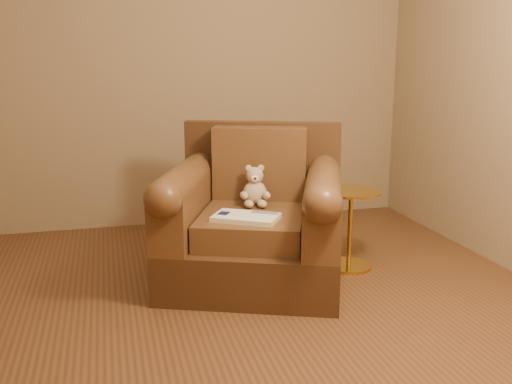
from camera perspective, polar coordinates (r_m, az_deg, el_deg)
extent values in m
plane|color=brown|center=(3.24, -2.53, -12.55)|extent=(4.00, 4.00, 0.00)
cube|color=#8C7556|center=(4.89, -7.84, 12.41)|extent=(4.00, 0.02, 2.70)
cube|color=#8C7556|center=(1.05, 21.04, 9.25)|extent=(4.00, 0.02, 2.70)
cube|color=#412815|center=(3.72, -0.22, -6.53)|extent=(1.40, 1.37, 0.30)
cube|color=#412815|center=(4.03, 0.63, 2.26)|extent=(1.05, 0.51, 0.68)
cube|color=brown|center=(3.59, -0.33, -3.30)|extent=(0.87, 0.94, 0.16)
cube|color=brown|center=(3.88, 0.39, 2.90)|extent=(0.65, 0.40, 0.49)
cube|color=brown|center=(3.65, -7.14, -1.64)|extent=(0.55, 0.94, 0.35)
cube|color=brown|center=(3.54, 6.68, -2.10)|extent=(0.55, 0.94, 0.35)
cylinder|color=brown|center=(3.61, -7.21, 1.04)|extent=(0.55, 0.94, 0.22)
cylinder|color=brown|center=(3.50, 6.76, 0.66)|extent=(0.55, 0.94, 0.22)
ellipsoid|color=tan|center=(3.75, -0.12, -0.11)|extent=(0.16, 0.14, 0.16)
sphere|color=tan|center=(3.74, -0.13, 1.65)|extent=(0.11, 0.11, 0.11)
ellipsoid|color=tan|center=(3.73, -0.75, 2.39)|extent=(0.05, 0.03, 0.05)
ellipsoid|color=tan|center=(3.73, 0.49, 2.40)|extent=(0.05, 0.03, 0.05)
ellipsoid|color=beige|center=(3.68, -0.10, 1.33)|extent=(0.05, 0.04, 0.05)
sphere|color=black|center=(3.66, -0.09, 1.36)|extent=(0.02, 0.02, 0.02)
ellipsoid|color=tan|center=(3.69, -1.21, -0.35)|extent=(0.05, 0.10, 0.05)
ellipsoid|color=tan|center=(3.69, 1.04, -0.33)|extent=(0.05, 0.10, 0.05)
ellipsoid|color=tan|center=(3.67, -0.73, -1.20)|extent=(0.06, 0.10, 0.05)
ellipsoid|color=tan|center=(3.67, 0.59, -1.19)|extent=(0.06, 0.10, 0.05)
cube|color=beige|center=(3.40, -1.03, -2.58)|extent=(0.45, 0.40, 0.03)
cube|color=white|center=(3.43, -2.56, -2.21)|extent=(0.28, 0.29, 0.00)
cube|color=white|center=(3.37, 0.52, -2.46)|extent=(0.28, 0.29, 0.00)
cube|color=beige|center=(3.40, -1.03, -2.32)|extent=(0.13, 0.20, 0.00)
cube|color=#0F1638|center=(3.44, -3.24, -2.13)|extent=(0.10, 0.10, 0.00)
cube|color=slate|center=(3.45, 0.90, -2.08)|extent=(0.17, 0.13, 0.00)
cylinder|color=gold|center=(4.02, 9.24, -7.29)|extent=(0.31, 0.31, 0.02)
cylinder|color=gold|center=(3.94, 9.38, -3.72)|extent=(0.03, 0.03, 0.51)
cylinder|color=gold|center=(3.87, 9.52, 0.02)|extent=(0.39, 0.39, 0.02)
cylinder|color=gold|center=(3.87, 9.52, -0.16)|extent=(0.03, 0.03, 0.02)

